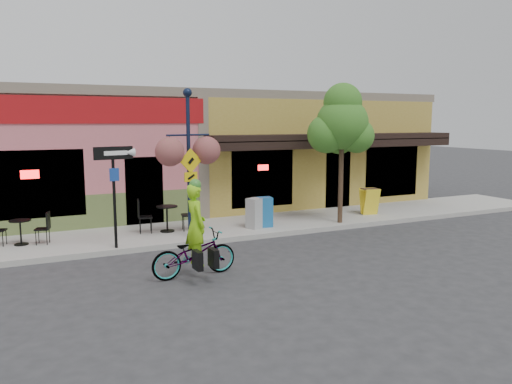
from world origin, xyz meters
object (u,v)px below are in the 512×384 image
Objects in this scene: building at (193,150)px; street_tree at (341,153)px; bicycle at (194,254)px; lamp_post at (189,164)px; cyclist_rider at (196,236)px; newspaper_box_grey at (255,213)px; one_way_sign at (114,198)px; newspaper_box_blue at (265,212)px.

street_tree reaches higher than building.
bicycle is (-3.17, -9.54, -1.74)m from building.
cyclist_rider is at bearing -116.53° from lamp_post.
lamp_post reaches higher than newspaper_box_grey.
building is 8.15m from one_way_sign.
bicycle is 0.40m from cyclist_rider.
one_way_sign is 2.83× the size of newspaper_box_blue.
street_tree is (7.16, 0.20, 0.94)m from one_way_sign.
street_tree is at bearing -7.51° from one_way_sign.
cyclist_rider is 4.53m from newspaper_box_grey.
building is 6.90× the size of one_way_sign.
one_way_sign is (-1.22, 2.73, 0.96)m from bicycle.
cyclist_rider is 3.45m from lamp_post.
building is 10.21m from bicycle.
lamp_post reaches higher than newspaper_box_blue.
street_tree reaches higher than bicycle.
lamp_post is (0.85, 3.07, 1.33)m from cyclist_rider.
building reaches higher than lamp_post.
bicycle is at bearing -117.39° from lamp_post.
bicycle is at bearing -153.74° from street_tree.
newspaper_box_blue reaches higher than newspaper_box_grey.
one_way_sign is at bearing -178.40° from street_tree.
newspaper_box_blue is 0.21× the size of street_tree.
newspaper_box_blue is 1.01× the size of newspaper_box_grey.
street_tree is at bearing -12.72° from lamp_post.
street_tree is (2.76, -6.62, 0.16)m from building.
newspaper_box_grey is (4.30, 0.63, -0.86)m from one_way_sign.
street_tree is (2.49, -0.48, 1.80)m from newspaper_box_blue.
newspaper_box_blue is at bearing -48.16° from cyclist_rider.
cyclist_rider is at bearing -108.12° from building.
street_tree reaches higher than newspaper_box_grey.
one_way_sign reaches higher than newspaper_box_grey.
lamp_post is at bearing 0.12° from one_way_sign.
one_way_sign is at bearing -165.03° from newspaper_box_blue.
one_way_sign reaches higher than newspaper_box_blue.
bicycle is 1.07× the size of cyclist_rider.
building is 19.54× the size of newspaper_box_blue.
lamp_post is 4.51× the size of newspaper_box_grey.
building is 10.13m from cyclist_rider.
newspaper_box_blue reaches higher than bicycle.
cyclist_rider is at bearing -74.11° from one_way_sign.
street_tree reaches higher than lamp_post.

